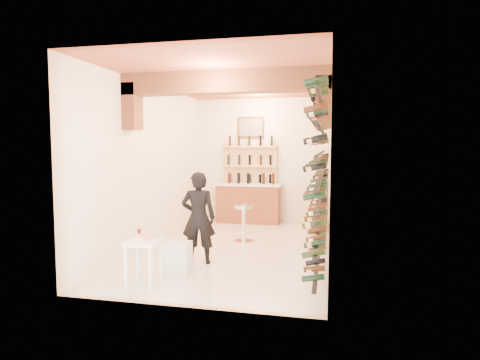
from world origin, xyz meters
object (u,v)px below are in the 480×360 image
at_px(tasting_table, 144,249).
at_px(crate_lower, 314,223).
at_px(wine_rack, 318,169).
at_px(chrome_barstool, 244,221).
at_px(white_stool, 178,258).
at_px(person, 198,218).
at_px(back_counter, 248,202).

height_order(tasting_table, crate_lower, tasting_table).
relative_size(wine_rack, chrome_barstool, 7.48).
height_order(tasting_table, chrome_barstool, tasting_table).
bearing_deg(crate_lower, chrome_barstool, -129.52).
xyz_separation_m(tasting_table, white_stool, (0.24, 0.69, -0.29)).
relative_size(white_stool, chrome_barstool, 0.62).
distance_m(white_stool, crate_lower, 4.37).
bearing_deg(wine_rack, chrome_barstool, 160.37).
relative_size(chrome_barstool, crate_lower, 1.55).
xyz_separation_m(white_stool, crate_lower, (1.95, 3.90, -0.09)).
bearing_deg(person, wine_rack, -162.82).
height_order(back_counter, tasting_table, back_counter).
xyz_separation_m(tasting_table, chrome_barstool, (0.82, 2.93, -0.09)).
relative_size(white_stool, crate_lower, 0.96).
xyz_separation_m(person, chrome_barstool, (0.42, 1.68, -0.34)).
xyz_separation_m(wine_rack, crate_lower, (-0.13, 2.20, -1.40)).
distance_m(back_counter, chrome_barstool, 2.14).
relative_size(back_counter, white_stool, 3.58).
bearing_deg(tasting_table, chrome_barstool, 74.85).
xyz_separation_m(wine_rack, back_counter, (-1.83, 2.65, -1.02)).
bearing_deg(tasting_table, crate_lower, 64.98).
distance_m(white_stool, person, 0.79).
height_order(wine_rack, back_counter, wine_rack).
height_order(person, chrome_barstool, person).
bearing_deg(person, tasting_table, 58.66).
height_order(person, crate_lower, person).
distance_m(wine_rack, back_counter, 3.38).
relative_size(tasting_table, white_stool, 1.66).
bearing_deg(person, back_counter, -105.03).
bearing_deg(wine_rack, tasting_table, -134.15).
height_order(wine_rack, white_stool, wine_rack).
xyz_separation_m(white_stool, chrome_barstool, (0.58, 2.24, 0.20)).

